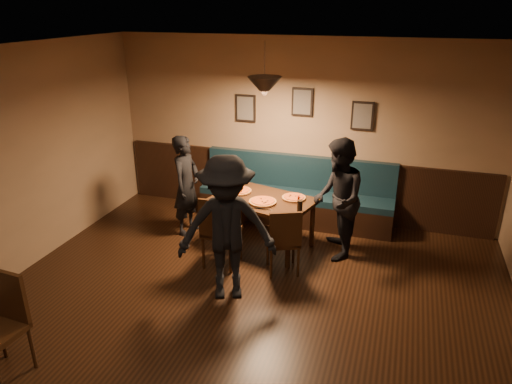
# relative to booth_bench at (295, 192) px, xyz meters

# --- Properties ---
(floor) EXTENTS (7.00, 7.00, 0.00)m
(floor) POSITION_rel_booth_bench_xyz_m (0.00, -3.20, -0.50)
(floor) COLOR black
(floor) RESTS_ON ground
(ceiling) EXTENTS (7.00, 7.00, 0.00)m
(ceiling) POSITION_rel_booth_bench_xyz_m (0.00, -3.20, 2.30)
(ceiling) COLOR silver
(ceiling) RESTS_ON ground
(wall_back) EXTENTS (6.00, 0.00, 6.00)m
(wall_back) POSITION_rel_booth_bench_xyz_m (0.00, 0.30, 0.90)
(wall_back) COLOR #8C704F
(wall_back) RESTS_ON ground
(wainscot) EXTENTS (5.88, 0.06, 1.00)m
(wainscot) POSITION_rel_booth_bench_xyz_m (0.00, 0.27, 0.00)
(wainscot) COLOR black
(wainscot) RESTS_ON ground
(booth_bench) EXTENTS (3.00, 0.60, 1.00)m
(booth_bench) POSITION_rel_booth_bench_xyz_m (0.00, 0.00, 0.00)
(booth_bench) COLOR #0F232D
(booth_bench) RESTS_ON ground
(picture_left) EXTENTS (0.32, 0.04, 0.42)m
(picture_left) POSITION_rel_booth_bench_xyz_m (-0.90, 0.27, 1.20)
(picture_left) COLOR black
(picture_left) RESTS_ON wall_back
(picture_center) EXTENTS (0.32, 0.04, 0.42)m
(picture_center) POSITION_rel_booth_bench_xyz_m (0.00, 0.27, 1.35)
(picture_center) COLOR black
(picture_center) RESTS_ON wall_back
(picture_right) EXTENTS (0.32, 0.04, 0.42)m
(picture_right) POSITION_rel_booth_bench_xyz_m (0.90, 0.27, 1.20)
(picture_right) COLOR black
(picture_right) RESTS_ON wall_back
(pendant_lamp) EXTENTS (0.44, 0.44, 0.25)m
(pendant_lamp) POSITION_rel_booth_bench_xyz_m (-0.24, -0.91, 1.75)
(pendant_lamp) COLOR black
(pendant_lamp) RESTS_ON ceiling
(dining_table) EXTENTS (1.52, 1.18, 0.72)m
(dining_table) POSITION_rel_booth_bench_xyz_m (-0.24, -0.91, -0.14)
(dining_table) COLOR black
(dining_table) RESTS_ON floor
(chair_near_left) EXTENTS (0.44, 0.44, 0.99)m
(chair_near_left) POSITION_rel_booth_bench_xyz_m (-0.61, -1.58, -0.00)
(chair_near_left) COLOR black
(chair_near_left) RESTS_ON floor
(chair_near_right) EXTENTS (0.53, 0.53, 0.90)m
(chair_near_right) POSITION_rel_booth_bench_xyz_m (0.20, -1.51, -0.05)
(chair_near_right) COLOR #321E0D
(chair_near_right) RESTS_ON floor
(diner_left) EXTENTS (0.39, 0.57, 1.50)m
(diner_left) POSITION_rel_booth_bench_xyz_m (-1.44, -0.84, 0.25)
(diner_left) COLOR black
(diner_left) RESTS_ON floor
(diner_right) EXTENTS (0.79, 0.92, 1.64)m
(diner_right) POSITION_rel_booth_bench_xyz_m (0.77, -0.87, 0.32)
(diner_right) COLOR black
(diner_right) RESTS_ON floor
(diner_front) EXTENTS (1.28, 1.00, 1.73)m
(diner_front) POSITION_rel_booth_bench_xyz_m (-0.28, -2.23, 0.37)
(diner_front) COLOR black
(diner_front) RESTS_ON floor
(pizza_a) EXTENTS (0.44, 0.44, 0.04)m
(pizza_a) POSITION_rel_booth_bench_xyz_m (-0.65, -0.79, 0.24)
(pizza_a) COLOR #C66625
(pizza_a) RESTS_ON dining_table
(pizza_b) EXTENTS (0.38, 0.38, 0.04)m
(pizza_b) POSITION_rel_booth_bench_xyz_m (-0.21, -1.07, 0.24)
(pizza_b) COLOR orange
(pizza_b) RESTS_ON dining_table
(pizza_c) EXTENTS (0.43, 0.43, 0.04)m
(pizza_c) POSITION_rel_booth_bench_xyz_m (0.16, -0.79, 0.24)
(pizza_c) COLOR orange
(pizza_c) RESTS_ON dining_table
(soda_glass) EXTENTS (0.07, 0.07, 0.15)m
(soda_glass) POSITION_rel_booth_bench_xyz_m (0.33, -1.18, 0.29)
(soda_glass) COLOR black
(soda_glass) RESTS_ON dining_table
(tabasco_bottle) EXTENTS (0.04, 0.04, 0.12)m
(tabasco_bottle) POSITION_rel_booth_bench_xyz_m (0.25, -0.92, 0.28)
(tabasco_bottle) COLOR #9C1905
(tabasco_bottle) RESTS_ON dining_table
(napkin_a) EXTENTS (0.21, 0.21, 0.01)m
(napkin_a) POSITION_rel_booth_bench_xyz_m (-0.83, -0.70, 0.22)
(napkin_a) COLOR #1F7635
(napkin_a) RESTS_ON dining_table
(napkin_b) EXTENTS (0.16, 0.16, 0.01)m
(napkin_b) POSITION_rel_booth_bench_xyz_m (-0.77, -1.19, 0.22)
(napkin_b) COLOR #1F7727
(napkin_b) RESTS_ON dining_table
(cutlery_set) EXTENTS (0.21, 0.04, 0.00)m
(cutlery_set) POSITION_rel_booth_bench_xyz_m (-0.21, -1.27, 0.22)
(cutlery_set) COLOR silver
(cutlery_set) RESTS_ON dining_table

